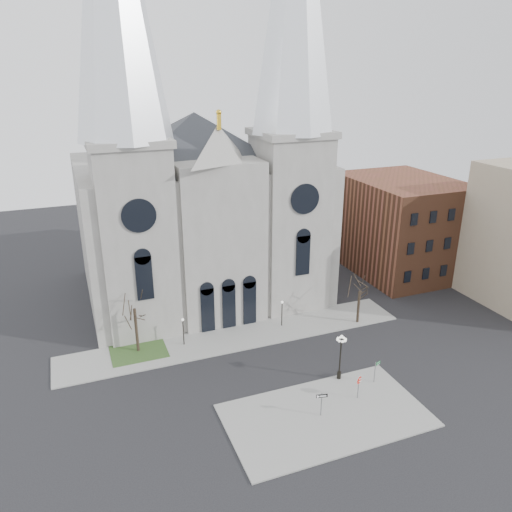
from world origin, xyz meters
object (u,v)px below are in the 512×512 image
object	(u,v)px
stop_sign	(359,382)
globe_lamp	(341,351)
street_name_sign	(375,370)
one_way_sign	(322,400)

from	to	relation	value
stop_sign	globe_lamp	xyz separation A→B (m)	(-0.04, 3.39, 1.37)
globe_lamp	stop_sign	bearing A→B (deg)	-89.25
stop_sign	street_name_sign	xyz separation A→B (m)	(2.94, 1.59, -0.37)
globe_lamp	street_name_sign	world-z (taller)	globe_lamp
stop_sign	globe_lamp	distance (m)	3.66
stop_sign	one_way_sign	xyz separation A→B (m)	(-4.43, -0.99, -0.13)
globe_lamp	one_way_sign	world-z (taller)	globe_lamp
one_way_sign	stop_sign	bearing A→B (deg)	25.62
globe_lamp	one_way_sign	xyz separation A→B (m)	(-4.39, -4.38, -1.50)
stop_sign	globe_lamp	size ratio (longest dim) A/B	0.49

